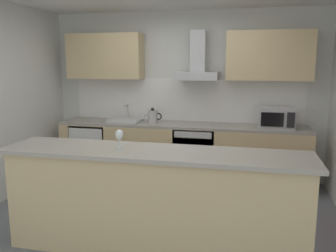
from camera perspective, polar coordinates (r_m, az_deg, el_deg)
The scene contains 13 objects.
ground at distance 4.19m, azimuth -2.10°, elevation -15.52°, with size 5.27×4.66×0.02m, color slate.
wall_back at distance 5.65m, azimuth 2.83°, elevation 5.01°, with size 5.27×0.12×2.60m, color silver.
backsplash_tile at distance 5.58m, azimuth 2.69°, elevation 4.23°, with size 3.63×0.02×0.66m, color white.
counter_back at distance 5.42m, azimuth 2.04°, elevation -4.32°, with size 3.76×0.60×0.90m.
counter_island at distance 3.43m, azimuth -2.30°, elevation -12.08°, with size 2.91×0.64×1.01m.
upper_cabinets at distance 5.40m, azimuth 2.45°, elevation 11.26°, with size 3.71×0.32×0.70m.
oven at distance 5.36m, azimuth 4.47°, elevation -4.42°, with size 0.60×0.62×0.80m.
refrigerator at distance 5.84m, azimuth -11.93°, elevation -3.75°, with size 0.58×0.60×0.85m.
microwave at distance 5.17m, azimuth 17.10°, elevation 1.31°, with size 0.50×0.38×0.30m.
sink at distance 5.54m, azimuth -6.95°, elevation 0.98°, with size 0.50×0.40×0.26m.
kettle at distance 5.35m, azimuth -2.50°, elevation 1.55°, with size 0.29×0.15×0.24m.
range_hood at distance 5.31m, azimuth 4.88°, elevation 9.92°, with size 0.62×0.45×0.72m.
wine_glass at distance 3.38m, azimuth -7.89°, elevation -1.49°, with size 0.08×0.08×0.18m.
Camera 1 is at (0.99, -3.65, 1.81)m, focal length 37.59 mm.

